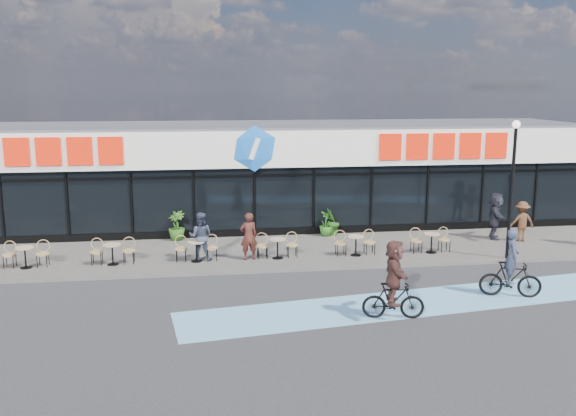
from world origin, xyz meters
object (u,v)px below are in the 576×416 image
at_px(lamp_post, 512,178).
at_px(potted_plant_left, 177,226).
at_px(cyclist_b, 511,273).
at_px(potted_plant_mid, 326,224).
at_px(potted_plant_right, 333,222).
at_px(cyclist_a, 394,282).
at_px(pedestrian_c, 522,221).
at_px(pedestrian_b, 495,216).
at_px(patron_right, 201,236).
at_px(patron_left, 249,236).

distance_m(lamp_post, potted_plant_left, 13.06).
bearing_deg(potted_plant_left, cyclist_b, -38.15).
distance_m(potted_plant_mid, potted_plant_right, 0.30).
height_order(potted_plant_mid, cyclist_b, cyclist_b).
bearing_deg(cyclist_b, cyclist_a, -163.06).
distance_m(potted_plant_right, cyclist_b, 8.84).
xyz_separation_m(potted_plant_left, pedestrian_c, (13.84, -2.07, 0.22)).
height_order(potted_plant_left, pedestrian_c, pedestrian_c).
bearing_deg(lamp_post, cyclist_a, -140.04).
xyz_separation_m(potted_plant_right, pedestrian_b, (6.50, -1.46, 0.38)).
relative_size(potted_plant_left, pedestrian_c, 0.73).
xyz_separation_m(cyclist_a, cyclist_b, (4.05, 1.23, -0.29)).
bearing_deg(potted_plant_right, potted_plant_left, 179.36).
relative_size(potted_plant_mid, pedestrian_b, 0.54).
height_order(potted_plant_left, patron_right, patron_right).
bearing_deg(pedestrian_c, patron_right, 4.55).
relative_size(potted_plant_left, potted_plant_mid, 1.16).
bearing_deg(potted_plant_left, patron_right, -72.26).
bearing_deg(pedestrian_b, patron_right, 119.25).
distance_m(patron_left, cyclist_a, 6.97).
xyz_separation_m(pedestrian_b, cyclist_b, (-2.72, -6.52, -0.31)).
bearing_deg(lamp_post, potted_plant_right, 142.32).
height_order(patron_right, cyclist_a, cyclist_a).
bearing_deg(potted_plant_right, cyclist_b, -64.63).
xyz_separation_m(lamp_post, pedestrian_b, (0.91, 2.85, -2.02)).
bearing_deg(cyclist_a, cyclist_b, 16.94).
bearing_deg(patron_right, lamp_post, -174.48).
bearing_deg(cyclist_b, potted_plant_mid, 117.19).
relative_size(potted_plant_left, pedestrian_b, 0.62).
bearing_deg(cyclist_a, potted_plant_mid, 90.22).
bearing_deg(cyclist_b, patron_right, 151.78).
xyz_separation_m(lamp_post, potted_plant_left, (-12.06, 4.39, -2.39)).
bearing_deg(potted_plant_mid, patron_right, -150.25).
bearing_deg(potted_plant_mid, pedestrian_b, -11.83).
relative_size(pedestrian_c, cyclist_a, 0.74).
height_order(potted_plant_mid, potted_plant_right, potted_plant_right).
height_order(pedestrian_b, pedestrian_c, pedestrian_b).
height_order(potted_plant_right, pedestrian_b, pedestrian_b).
bearing_deg(cyclist_a, potted_plant_left, 123.77).
bearing_deg(potted_plant_right, pedestrian_c, -15.18).
relative_size(lamp_post, pedestrian_c, 3.06).
bearing_deg(potted_plant_mid, lamp_post, -36.02).
relative_size(potted_plant_mid, cyclist_a, 0.46).
bearing_deg(cyclist_a, pedestrian_c, 43.42).
bearing_deg(pedestrian_c, patron_left, 6.23).
bearing_deg(lamp_post, potted_plant_mid, 143.98).
relative_size(patron_left, cyclist_b, 0.83).
bearing_deg(cyclist_a, patron_right, 130.09).
xyz_separation_m(lamp_post, patron_left, (-9.36, 1.12, -2.11)).
relative_size(patron_right, pedestrian_c, 1.07).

